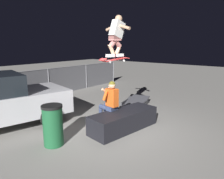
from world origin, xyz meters
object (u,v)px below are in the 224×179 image
object	(u,v)px
skater_airborne	(116,34)
kicker_ramp	(135,104)
ledge_box_main	(124,120)
trash_bin	(53,125)
skateboard	(115,59)
person_sitting_on_ledge	(109,101)

from	to	relation	value
skater_airborne	kicker_ramp	world-z (taller)	skater_airborne
ledge_box_main	kicker_ramp	size ratio (longest dim) A/B	1.47
kicker_ramp	trash_bin	distance (m)	4.06
ledge_box_main	skateboard	bearing A→B (deg)	79.10
skater_airborne	skateboard	bearing A→B (deg)	172.98
ledge_box_main	skater_airborne	size ratio (longest dim) A/B	1.86
person_sitting_on_ledge	trash_bin	distance (m)	1.77
person_sitting_on_ledge	skater_airborne	world-z (taller)	skater_airborne
ledge_box_main	skateboard	xyz separation A→B (m)	(0.07, 0.37, 1.68)
kicker_ramp	trash_bin	world-z (taller)	trash_bin
skater_airborne	kicker_ramp	bearing A→B (deg)	17.20
ledge_box_main	kicker_ramp	world-z (taller)	ledge_box_main
person_sitting_on_ledge	kicker_ramp	size ratio (longest dim) A/B	0.96
skateboard	skater_airborne	distance (m)	0.69
kicker_ramp	trash_bin	size ratio (longest dim) A/B	1.44
trash_bin	ledge_box_main	bearing A→B (deg)	-22.91
person_sitting_on_ledge	skater_airborne	xyz separation A→B (m)	(0.22, -0.08, 1.87)
skateboard	skater_airborne	xyz separation A→B (m)	(0.06, -0.01, 0.69)
skater_airborne	ledge_box_main	bearing A→B (deg)	-109.27
person_sitting_on_ledge	trash_bin	world-z (taller)	person_sitting_on_ledge
skater_airborne	kicker_ramp	xyz separation A→B (m)	(2.09, 0.65, -2.57)
ledge_box_main	person_sitting_on_ledge	size ratio (longest dim) A/B	1.54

